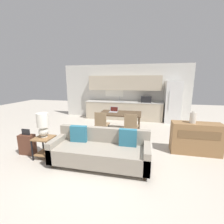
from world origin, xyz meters
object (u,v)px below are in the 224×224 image
at_px(laptop, 114,111).
at_px(couch, 101,150).
at_px(side_table, 44,144).
at_px(credenza, 195,138).
at_px(dining_chair_near_left, 102,123).
at_px(refrigerator, 172,102).
at_px(vase, 193,118).
at_px(dining_table, 120,114).
at_px(table_lamp, 43,124).
at_px(suitcase, 27,144).
at_px(dining_chair_near_right, 131,125).

bearing_deg(laptop, couch, -80.19).
bearing_deg(side_table, couch, 0.70).
distance_m(couch, laptop, 2.51).
distance_m(credenza, dining_chair_near_left, 2.80).
distance_m(refrigerator, vase, 3.14).
height_order(couch, laptop, laptop).
xyz_separation_m(refrigerator, laptop, (-2.41, -1.69, -0.18)).
distance_m(dining_table, dining_chair_near_left, 0.95).
bearing_deg(laptop, table_lamp, -112.18).
relative_size(side_table, dining_chair_near_left, 0.60).
height_order(credenza, suitcase, credenza).
bearing_deg(side_table, refrigerator, 48.53).
bearing_deg(credenza, dining_table, 149.45).
relative_size(credenza, dining_chair_near_left, 1.36).
height_order(side_table, dining_chair_near_right, dining_chair_near_right).
bearing_deg(side_table, table_lamp, 97.44).
distance_m(refrigerator, laptop, 2.95).
xyz_separation_m(side_table, vase, (3.67, 1.03, 0.63)).
height_order(couch, dining_chair_near_left, dining_chair_near_left).
distance_m(dining_chair_near_right, laptop, 1.24).
bearing_deg(vase, suitcase, -167.27).
relative_size(dining_chair_near_left, suitcase, 1.32).
height_order(side_table, suitcase, suitcase).
bearing_deg(vase, laptop, 148.77).
bearing_deg(vase, credenza, 8.55).
relative_size(couch, vase, 7.14).
bearing_deg(suitcase, dining_chair_near_left, 42.72).
relative_size(refrigerator, vase, 6.08).
relative_size(credenza, suitcase, 1.79).
bearing_deg(laptop, refrigerator, 40.32).
height_order(refrigerator, laptop, refrigerator).
distance_m(table_lamp, dining_chair_near_right, 2.57).
bearing_deg(side_table, suitcase, 172.59).
xyz_separation_m(refrigerator, vase, (-0.02, -3.14, 0.04)).
distance_m(credenza, laptop, 2.92).
bearing_deg(dining_table, couch, -91.97).
height_order(table_lamp, suitcase, table_lamp).
distance_m(credenza, vase, 0.58).
xyz_separation_m(laptop, suitcase, (-1.86, -2.41, -0.50)).
bearing_deg(couch, dining_chair_near_right, 69.55).
height_order(dining_table, dining_chair_near_right, dining_chair_near_right).
relative_size(laptop, suitcase, 0.49).
bearing_deg(refrigerator, dining_chair_near_left, -135.47).
xyz_separation_m(dining_chair_near_right, suitcase, (-2.62, -1.47, -0.24)).
height_order(table_lamp, vase, vase).
bearing_deg(laptop, vase, -25.90).
relative_size(side_table, laptop, 1.58).
distance_m(couch, credenza, 2.55).
distance_m(side_table, credenza, 3.94).
xyz_separation_m(table_lamp, dining_chair_near_right, (2.04, 1.52, -0.36)).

